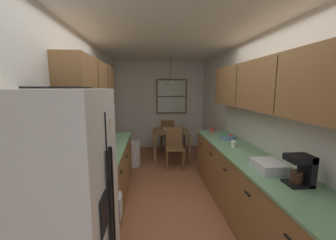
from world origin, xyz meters
name	(u,v)px	position (x,y,z in m)	size (l,w,h in m)	color
ground_plane	(168,186)	(0.00, 1.00, 0.00)	(12.00, 12.00, 0.00)	#995B3D
wall_left	(88,119)	(-1.35, 1.00, 1.27)	(0.10, 9.00, 2.55)	silver
wall_right	(243,117)	(1.35, 1.00, 1.27)	(0.10, 9.00, 2.55)	silver
wall_back	(160,105)	(0.00, 3.65, 1.27)	(4.40, 0.10, 2.55)	silver
ceiling_slab	(168,38)	(0.00, 1.00, 2.59)	(4.40, 9.00, 0.08)	white
refrigerator	(54,226)	(-0.94, -1.28, 0.89)	(0.74, 0.77, 1.78)	white
stove_range	(83,219)	(-0.99, -0.58, 0.47)	(0.66, 0.60, 1.10)	silver
microwave_over_range	(63,105)	(-1.11, -0.58, 1.63)	(0.39, 0.61, 0.34)	black
counter_left	(107,172)	(-1.00, 0.68, 0.45)	(0.64, 1.93, 0.90)	olive
upper_cabinets_left	(93,86)	(-1.14, 0.63, 1.82)	(0.33, 2.01, 0.68)	olive
counter_right	(246,186)	(1.00, 0.02, 0.45)	(0.64, 3.32, 0.90)	olive
upper_cabinets_right	(265,85)	(1.14, -0.03, 1.82)	(0.33, 3.00, 0.64)	olive
dining_table	(171,135)	(0.22, 2.58, 0.61)	(0.88, 0.81, 0.72)	brown
dining_chair_near	(174,145)	(0.24, 1.97, 0.50)	(0.41, 0.41, 0.90)	brown
dining_chair_far	(168,134)	(0.19, 3.20, 0.50)	(0.43, 0.43, 0.90)	brown
pendant_light	(171,82)	(0.22, 2.58, 1.92)	(0.30, 0.30, 0.68)	black
back_window	(172,96)	(0.34, 3.58, 1.53)	(0.90, 0.05, 1.00)	brown
trash_bin	(133,154)	(-0.70, 2.12, 0.28)	(0.33, 0.33, 0.57)	silver
storage_canister	(96,151)	(-1.00, 0.05, 0.99)	(0.13, 0.13, 0.18)	#265999
dish_towel	(121,207)	(-0.64, -0.43, 0.50)	(0.02, 0.16, 0.24)	white
coffee_maker	(302,169)	(1.07, -0.88, 1.05)	(0.22, 0.18, 0.28)	black
mug_by_coffeemaker	(234,144)	(0.95, 0.39, 0.95)	(0.11, 0.08, 0.10)	white
mug_spare	(212,130)	(0.95, 1.49, 0.95)	(0.12, 0.08, 0.09)	#BF3F33
fruit_bowl	(227,137)	(1.04, 0.87, 0.94)	(0.27, 0.27, 0.09)	#597F9E
dish_rack	(269,166)	(0.97, -0.53, 0.95)	(0.28, 0.34, 0.10)	silver
table_serving_bowl	(166,128)	(0.11, 2.68, 0.75)	(0.16, 0.16, 0.06)	silver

